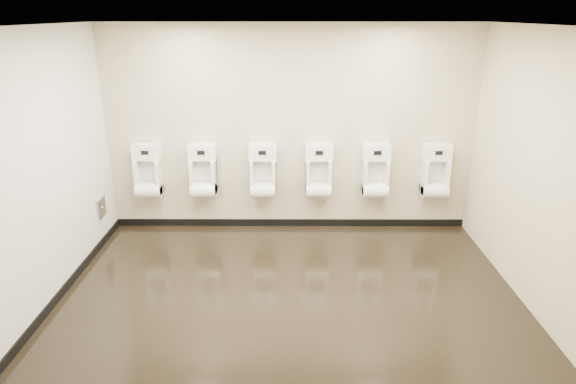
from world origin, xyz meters
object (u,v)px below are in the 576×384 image
object	(u,v)px
urinal_2	(263,175)
urinal_4	(375,175)
urinal_1	(203,175)
urinal_3	(319,175)
urinal_5	(435,175)
access_panel	(101,208)
urinal_0	(148,175)

from	to	relation	value
urinal_2	urinal_4	distance (m)	1.54
urinal_2	urinal_1	bearing A→B (deg)	180.00
urinal_3	urinal_5	world-z (taller)	same
access_panel	urinal_4	distance (m)	3.69
access_panel	urinal_0	bearing A→B (deg)	38.22
urinal_0	urinal_5	size ratio (longest dim) A/B	1.00
access_panel	urinal_0	world-z (taller)	urinal_0
urinal_1	urinal_2	bearing A→B (deg)	0.00
access_panel	urinal_2	world-z (taller)	urinal_2
urinal_5	urinal_1	bearing A→B (deg)	180.00
urinal_3	urinal_4	world-z (taller)	same
urinal_1	urinal_3	world-z (taller)	same
access_panel	urinal_1	bearing A→B (deg)	18.09
access_panel	urinal_2	bearing A→B (deg)	11.28
urinal_0	urinal_1	size ratio (longest dim) A/B	1.00
urinal_0	urinal_4	xyz separation A→B (m)	(3.12, 0.00, 0.00)
urinal_1	urinal_4	bearing A→B (deg)	0.00
urinal_0	urinal_4	bearing A→B (deg)	0.00
urinal_2	urinal_4	world-z (taller)	same
urinal_0	access_panel	bearing A→B (deg)	-141.78
urinal_2	urinal_3	size ratio (longest dim) A/B	1.00
urinal_0	urinal_4	world-z (taller)	same
urinal_3	urinal_4	xyz separation A→B (m)	(0.78, 0.00, 0.00)
urinal_1	urinal_2	world-z (taller)	same
urinal_1	urinal_4	size ratio (longest dim) A/B	1.00
access_panel	urinal_2	xyz separation A→B (m)	(2.11, 0.42, 0.32)
urinal_1	urinal_0	bearing A→B (deg)	180.00
access_panel	urinal_4	xyz separation A→B (m)	(3.66, 0.42, 0.32)
urinal_1	urinal_3	distance (m)	1.59
urinal_1	urinal_2	size ratio (longest dim) A/B	1.00
urinal_2	urinal_3	bearing A→B (deg)	0.00
urinal_1	urinal_5	bearing A→B (deg)	0.00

